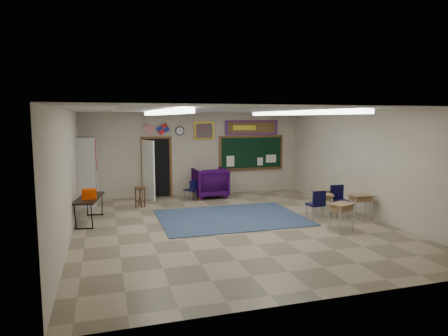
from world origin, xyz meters
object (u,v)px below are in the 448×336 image
object	(u,v)px
wingback_armchair	(210,183)
student_desk_front_left	(323,204)
folding_table	(89,208)
student_desk_front_right	(322,200)
wooden_stool	(140,197)

from	to	relation	value
wingback_armchair	student_desk_front_left	world-z (taller)	wingback_armchair
folding_table	wingback_armchair	bearing A→B (deg)	40.36
wingback_armchair	folding_table	distance (m)	4.67
folding_table	student_desk_front_right	bearing A→B (deg)	2.88
student_desk_front_left	folding_table	world-z (taller)	folding_table
wingback_armchair	student_desk_front_right	bearing A→B (deg)	128.78
student_desk_front_left	student_desk_front_right	size ratio (longest dim) A/B	0.96
wingback_armchair	folding_table	size ratio (longest dim) A/B	0.67
wingback_armchair	folding_table	xyz separation A→B (m)	(-4.02, -2.37, -0.15)
student_desk_front_left	wingback_armchair	bearing A→B (deg)	142.63
student_desk_front_right	student_desk_front_left	bearing A→B (deg)	-144.95
folding_table	wooden_stool	bearing A→B (deg)	53.29
student_desk_front_right	wingback_armchair	bearing A→B (deg)	103.49
wingback_armchair	student_desk_front_left	size ratio (longest dim) A/B	1.73
student_desk_front_left	student_desk_front_right	xyz separation A→B (m)	(0.30, 0.54, 0.01)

